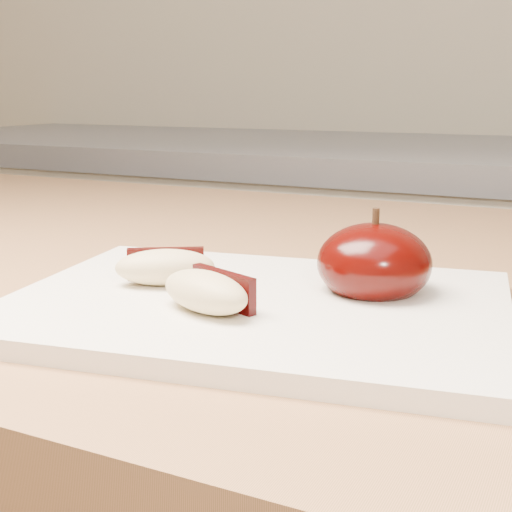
% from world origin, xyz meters
% --- Properties ---
extents(back_cabinet, '(2.40, 0.62, 0.94)m').
position_xyz_m(back_cabinet, '(0.00, 1.20, 0.47)').
color(back_cabinet, silver).
rests_on(back_cabinet, ground).
extents(cutting_board, '(0.32, 0.25, 0.01)m').
position_xyz_m(cutting_board, '(-0.02, 0.35, 0.91)').
color(cutting_board, silver).
rests_on(cutting_board, island_counter).
extents(apple_half, '(0.08, 0.08, 0.06)m').
position_xyz_m(apple_half, '(0.04, 0.40, 0.93)').
color(apple_half, black).
rests_on(apple_half, cutting_board).
extents(apple_wedge_a, '(0.07, 0.06, 0.02)m').
position_xyz_m(apple_wedge_a, '(-0.08, 0.35, 0.92)').
color(apple_wedge_a, '#D5BD87').
rests_on(apple_wedge_a, cutting_board).
extents(apple_wedge_b, '(0.07, 0.05, 0.02)m').
position_xyz_m(apple_wedge_b, '(-0.03, 0.32, 0.92)').
color(apple_wedge_b, '#D5BD87').
rests_on(apple_wedge_b, cutting_board).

